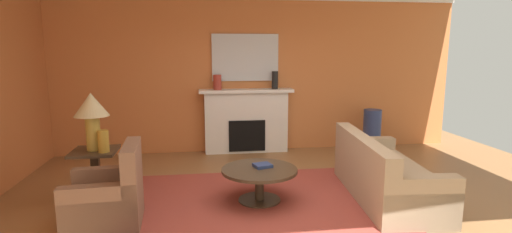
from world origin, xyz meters
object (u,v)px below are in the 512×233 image
Objects in this scene: sofa at (384,177)px; coffee_table at (259,177)px; armchair_near_window at (108,200)px; vase_mantel_left at (217,82)px; fireplace at (246,123)px; vase_tall_corner at (372,131)px; side_table at (96,172)px; vase_mantel_right at (275,80)px; table_lamp at (91,110)px; mantel_mirror at (245,58)px; vase_on_side_table at (103,141)px.

sofa is 1.69m from coffee_table.
vase_mantel_left reaches higher than armchair_near_window.
fireplace is 2.56m from coffee_table.
sofa reaches higher than vase_tall_corner.
sofa is 2.17× the size of coffee_table.
side_table is at bearing 173.73° from sofa.
vase_mantel_left reaches higher than fireplace.
vase_mantel_right is at bearing 38.01° from side_table.
armchair_near_window is 1.27× the size of table_lamp.
vase_mantel_right reaches higher than vase_tall_corner.
sofa is 3.95m from table_lamp.
armchair_near_window is 0.86m from side_table.
vase_tall_corner is at bearing 22.44° from side_table.
vase_mantel_right is (0.55, -0.05, 0.82)m from fireplace.
side_table is 2.06× the size of vase_mantel_right.
armchair_near_window is 1.36× the size of side_table.
vase_mantel_right is 2.15m from vase_tall_corner.
coffee_table is 2.16m from side_table.
vase_mantel_right reaches higher than vase_mantel_left.
armchair_near_window is at bearing -173.88° from sofa.
vase_mantel_right reaches higher than side_table.
vase_mantel_left is (1.70, 2.19, 0.16)m from table_lamp.
mantel_mirror is 3.57m from side_table.
vase_mantel_left is at bearing 180.00° from vase_mantel_right.
fireplace is at bearing 87.33° from coffee_table.
vase_mantel_right is at bearing 41.06° from vase_on_side_table.
vase_on_side_table reaches higher than armchair_near_window.
side_table is 0.48m from vase_on_side_table.
mantel_mirror is (0.00, 0.12, 1.25)m from fireplace.
vase_on_side_table is 0.83× the size of vase_mantel_right.
side_table is 0.84× the size of vase_tall_corner.
vase_mantel_right is at bearing -5.16° from fireplace.
fireplace is 3.24m from table_lamp.
side_table is (-2.25, -2.24, -0.19)m from fireplace.
mantel_mirror is at bearing 46.34° from side_table.
table_lamp reaches higher than sofa.
coffee_table is at bearing -104.99° from vase_mantel_right.
vase_on_side_table is (-2.10, -2.48, -0.99)m from mantel_mirror.
vase_mantel_right is at bearing 0.00° from vase_mantel_left.
side_table is at bearing -157.56° from vase_tall_corner.
table_lamp reaches higher than fireplace.
fireplace is 3.61m from armchair_near_window.
side_table is at bearing -133.66° from mantel_mirror.
mantel_mirror is 1.54× the size of vase_tall_corner.
sofa is at bearing -60.68° from mantel_mirror.
table_lamp is 2.66× the size of vase_mantel_left.
vase_mantel_left is 0.34× the size of vase_tall_corner.
sofa reaches higher than side_table.
vase_tall_corner is (4.70, 1.94, 0.02)m from side_table.
vase_on_side_table is at bearing -38.66° from table_lamp.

